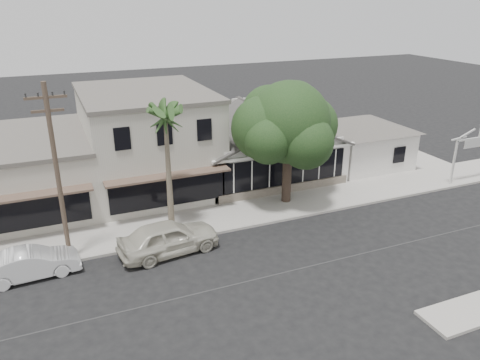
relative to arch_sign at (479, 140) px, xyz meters
name	(u,v)px	position (x,y,z in m)	size (l,w,h in m)	color
ground	(276,275)	(-18.40, -5.30, -3.16)	(140.00, 140.00, 0.00)	black
sidewalk_north	(88,242)	(-26.40, 1.45, -3.08)	(90.00, 3.50, 0.15)	#9E9991
corner_shop	(260,141)	(-13.40, 7.17, -0.54)	(10.40, 8.60, 5.10)	white
side_cottage	(360,147)	(-5.20, 6.20, -1.66)	(6.00, 6.00, 3.00)	white
arch_sign	(479,140)	(0.00, 0.00, 0.00)	(4.12, 0.12, 3.95)	white
row_building_near	(148,142)	(-21.40, 8.20, 0.09)	(8.00, 10.00, 6.50)	#BAB7A8
row_building_midnear	(5,176)	(-30.40, 8.20, -1.06)	(10.00, 10.00, 4.20)	beige
utility_pole	(57,172)	(-27.40, -0.10, 1.63)	(1.80, 0.24, 9.00)	brown
car_0	(169,237)	(-22.58, -1.28, -2.27)	(2.09, 5.20, 1.77)	beige
car_1	(31,263)	(-29.13, -0.94, -2.45)	(1.51, 4.33, 1.43)	silver
shade_tree	(286,124)	(-14.06, 2.18, 2.02)	(7.09, 6.41, 7.86)	#3E2E26
palm_east	(165,116)	(-21.83, 0.98, 3.54)	(3.04, 3.04, 7.84)	#726651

